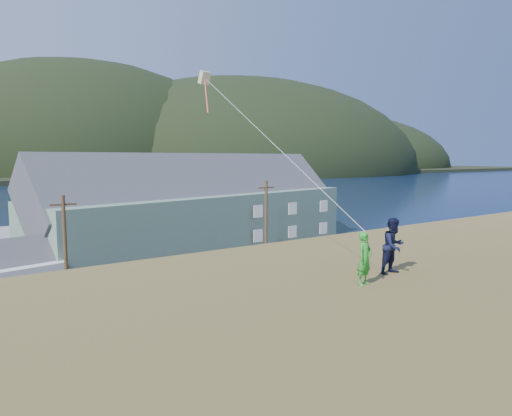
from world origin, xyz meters
The scene contains 10 objects.
ground centered at (0.00, 0.00, 0.00)m, with size 900.00×900.00×0.00m, color #0A1638.
grass_strip centered at (0.00, -2.00, 0.05)m, with size 110.00×8.00×0.10m, color #4C3D19.
waterfront_lot centered at (0.00, 17.00, 0.06)m, with size 72.00×36.00×0.12m, color #28282B.
far_hills centered at (35.59, 279.38, 2.00)m, with size 760.00×265.00×143.00m.
lodge centered at (16.17, 19.05, 5.31)m, with size 40.74×18.56×13.84m.
shed_white centered at (-4.84, 10.73, 2.17)m, with size 7.79×5.88×5.60m.
utility_poles centered at (-2.03, 1.50, 4.64)m, with size 28.26×0.24×9.50m.
kite_flyer_green centered at (1.30, -19.50, 8.00)m, with size 0.59×0.38×1.60m, color green.
kite_flyer_navy centered at (3.10, -19.10, 8.12)m, with size 0.89×0.70×1.84m, color black.
kite_rig centered at (0.87, -10.59, 14.26)m, with size 0.89×4.89×10.89m.
Camera 1 is at (-8.85, -28.64, 10.99)m, focal length 32.00 mm.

